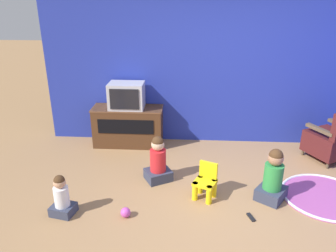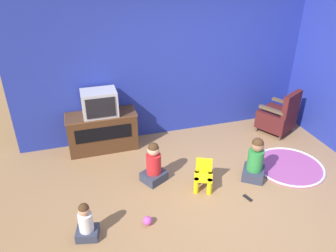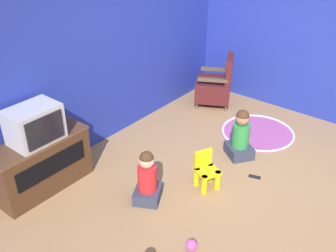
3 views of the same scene
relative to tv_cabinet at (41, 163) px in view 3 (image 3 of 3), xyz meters
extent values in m
plane|color=#9E754C|center=(1.59, -1.82, -0.35)|extent=(30.00, 30.00, 0.00)
cube|color=#23339E|center=(1.27, 0.31, 1.06)|extent=(5.36, 0.12, 2.82)
cube|color=#4C2D19|center=(0.00, 0.00, -0.01)|extent=(1.15, 0.45, 0.67)
cube|color=brown|center=(0.00, 0.00, 0.31)|extent=(1.18, 0.46, 0.02)
cube|color=black|center=(0.00, -0.23, 0.07)|extent=(0.92, 0.01, 0.24)
cube|color=#B7B7BC|center=(0.00, -0.01, 0.54)|extent=(0.57, 0.40, 0.42)
cube|color=black|center=(0.00, -0.22, 0.54)|extent=(0.47, 0.02, 0.33)
cylinder|color=brown|center=(3.30, -0.01, -0.30)|extent=(0.04, 0.04, 0.10)
cylinder|color=brown|center=(2.89, -0.24, -0.30)|extent=(0.04, 0.04, 0.10)
cylinder|color=brown|center=(3.54, -0.44, -0.30)|extent=(0.04, 0.04, 0.10)
cylinder|color=brown|center=(3.12, -0.67, -0.30)|extent=(0.04, 0.04, 0.10)
cube|color=#4C1919|center=(3.21, -0.34, -0.08)|extent=(0.76, 0.77, 0.34)
cube|color=#4C1919|center=(3.33, -0.56, 0.31)|extent=(0.51, 0.34, 0.42)
cube|color=brown|center=(3.43, -0.22, 0.19)|extent=(0.29, 0.46, 0.05)
cube|color=brown|center=(3.00, -0.46, 0.19)|extent=(0.29, 0.46, 0.05)
cylinder|color=yellow|center=(1.12, -1.59, -0.23)|extent=(0.07, 0.07, 0.24)
cylinder|color=yellow|center=(1.30, -1.66, -0.23)|extent=(0.07, 0.07, 0.24)
cylinder|color=yellow|center=(1.20, -1.43, -0.23)|extent=(0.07, 0.07, 0.24)
cylinder|color=yellow|center=(1.37, -1.50, -0.23)|extent=(0.07, 0.07, 0.24)
cube|color=yellow|center=(1.25, -1.54, -0.12)|extent=(0.34, 0.33, 0.04)
cube|color=yellow|center=(1.29, -1.44, 0.01)|extent=(0.23, 0.13, 0.22)
cylinder|color=#A54C8C|center=(2.81, -1.43, -0.34)|extent=(1.10, 1.10, 0.01)
torus|color=silver|center=(2.81, -1.43, -0.34)|extent=(1.10, 1.10, 0.04)
cube|color=#33384C|center=(2.09, -1.51, -0.27)|extent=(0.46, 0.47, 0.16)
cylinder|color=#2D8C3F|center=(2.09, -1.51, -0.03)|extent=(0.23, 0.23, 0.33)
sphere|color=#9E7051|center=(2.09, -1.51, 0.23)|extent=(0.19, 0.19, 0.19)
sphere|color=#472D19|center=(2.09, -1.51, 0.27)|extent=(0.17, 0.17, 0.17)
cube|color=#33384C|center=(0.62, -1.14, -0.27)|extent=(0.44, 0.42, 0.15)
cylinder|color=red|center=(0.62, -1.14, -0.04)|extent=(0.22, 0.22, 0.32)
sphere|color=#D8AD8C|center=(0.62, -1.14, 0.20)|extent=(0.18, 0.18, 0.18)
sphere|color=#472D19|center=(0.62, -1.14, 0.23)|extent=(0.16, 0.16, 0.16)
sphere|color=#CC4CB2|center=(0.31, -1.99, -0.29)|extent=(0.12, 0.12, 0.12)
cube|color=black|center=(1.78, -1.92, -0.34)|extent=(0.09, 0.16, 0.02)
camera|label=1|loc=(1.00, -5.13, 2.10)|focal=35.00mm
camera|label=2|loc=(-0.33, -5.02, 2.77)|focal=35.00mm
camera|label=3|loc=(-2.04, -3.58, 2.71)|focal=42.00mm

